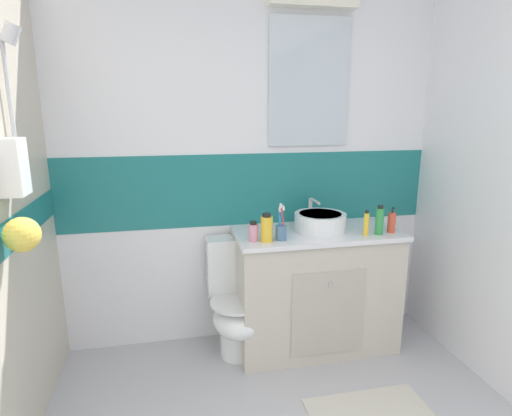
% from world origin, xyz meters
% --- Properties ---
extents(wall_back_tiled, '(3.20, 0.20, 2.50)m').
position_xyz_m(wall_back_tiled, '(0.01, 2.45, 1.26)').
color(wall_back_tiled, white).
rests_on(wall_back_tiled, ground_plane).
extents(vanity_cabinet, '(1.11, 0.54, 0.85)m').
position_xyz_m(vanity_cabinet, '(0.40, 2.14, 0.43)').
color(vanity_cabinet, beige).
rests_on(vanity_cabinet, ground_plane).
extents(sink_basin, '(0.34, 0.39, 0.19)m').
position_xyz_m(sink_basin, '(0.42, 2.14, 0.91)').
color(sink_basin, white).
rests_on(sink_basin, vanity_cabinet).
extents(toilet, '(0.37, 0.50, 0.81)m').
position_xyz_m(toilet, '(-0.16, 2.16, 0.37)').
color(toilet, white).
rests_on(toilet, ground_plane).
extents(toothbrush_cup, '(0.07, 0.07, 0.23)m').
position_xyz_m(toothbrush_cup, '(0.11, 2.00, 0.91)').
color(toothbrush_cup, '#4C7299').
rests_on(toothbrush_cup, vanity_cabinet).
extents(soap_dispenser, '(0.05, 0.05, 0.17)m').
position_xyz_m(soap_dispenser, '(0.86, 2.00, 0.92)').
color(soap_dispenser, '#D84C33').
rests_on(soap_dispenser, vanity_cabinet).
extents(shampoo_bottle_tall, '(0.05, 0.05, 0.19)m').
position_xyz_m(shampoo_bottle_tall, '(0.77, 1.98, 0.94)').
color(shampoo_bottle_tall, green).
rests_on(shampoo_bottle_tall, vanity_cabinet).
extents(mouthwash_bottle, '(0.08, 0.08, 0.18)m').
position_xyz_m(mouthwash_bottle, '(0.01, 1.99, 0.93)').
color(mouthwash_bottle, yellow).
rests_on(mouthwash_bottle, vanity_cabinet).
extents(lotion_bottle_short, '(0.06, 0.06, 0.13)m').
position_xyz_m(lotion_bottle_short, '(-0.07, 2.01, 0.91)').
color(lotion_bottle_short, pink).
rests_on(lotion_bottle_short, vanity_cabinet).
extents(toothpaste_tube_upright, '(0.03, 0.03, 0.17)m').
position_xyz_m(toothpaste_tube_upright, '(0.67, 1.97, 0.93)').
color(toothpaste_tube_upright, yellow).
rests_on(toothpaste_tube_upright, vanity_cabinet).
extents(bath_mat, '(0.68, 0.33, 0.01)m').
position_xyz_m(bath_mat, '(0.47, 1.42, 0.01)').
color(bath_mat, beige).
rests_on(bath_mat, ground_plane).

